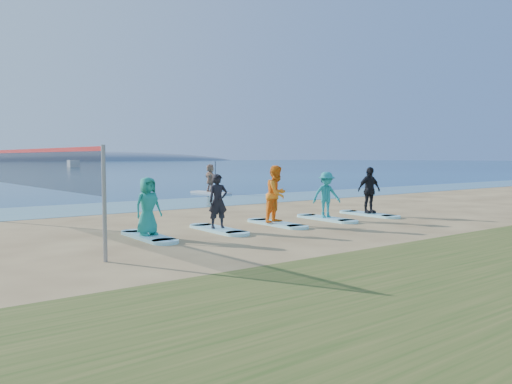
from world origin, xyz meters
TOP-DOWN VIEW (x-y plane):
  - ground at (0.00, 0.00)m, footprint 600.00×600.00m
  - shallow_water at (0.00, 10.50)m, footprint 600.00×600.00m
  - island_ridge at (95.00, 300.00)m, footprint 220.00×56.00m
  - volleyball_net at (-5.11, 3.81)m, footprint 0.79×9.06m
  - paddleboard at (7.42, 15.07)m, footprint 1.26×3.08m
  - paddleboarder at (7.42, 15.07)m, footprint 0.61×1.61m
  - boat_offshore_b at (25.74, 105.41)m, footprint 3.05×6.48m
  - surfboard_0 at (-2.71, 1.68)m, footprint 0.70×2.20m
  - student_0 at (-2.71, 1.68)m, footprint 0.85×0.62m
  - surfboard_1 at (-0.44, 1.68)m, footprint 0.70×2.20m
  - student_1 at (-0.44, 1.68)m, footprint 0.66×0.50m
  - surfboard_2 at (1.84, 1.68)m, footprint 0.70×2.20m
  - student_2 at (1.84, 1.68)m, footprint 1.09×0.97m
  - surfboard_3 at (4.11, 1.68)m, footprint 0.70×2.20m
  - student_3 at (4.11, 1.68)m, footprint 1.20×0.94m
  - surfboard_4 at (6.39, 1.68)m, footprint 0.70×2.20m
  - student_4 at (6.39, 1.68)m, footprint 1.09×0.59m

SIDE VIEW (x-z plane):
  - ground at x=0.00m, z-range 0.00..0.00m
  - island_ridge at x=95.00m, z-range -9.00..9.00m
  - boat_offshore_b at x=25.74m, z-range -0.78..0.78m
  - shallow_water at x=0.00m, z-range 0.01..0.01m
  - surfboard_0 at x=-2.71m, z-range 0.00..0.09m
  - surfboard_1 at x=-0.44m, z-range 0.00..0.09m
  - surfboard_2 at x=1.84m, z-range 0.00..0.09m
  - surfboard_3 at x=4.11m, z-range 0.00..0.09m
  - surfboard_4 at x=6.39m, z-range 0.00..0.09m
  - paddleboard at x=7.42m, z-range 0.00..0.12m
  - student_0 at x=-2.71m, z-range 0.09..1.69m
  - student_3 at x=4.11m, z-range 0.09..1.71m
  - student_1 at x=-0.44m, z-range 0.09..1.73m
  - paddleboarder at x=7.42m, z-range 0.12..1.82m
  - student_4 at x=6.39m, z-range 0.09..1.86m
  - student_2 at x=1.84m, z-range 0.09..1.97m
  - volleyball_net at x=-5.11m, z-range 0.65..3.15m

